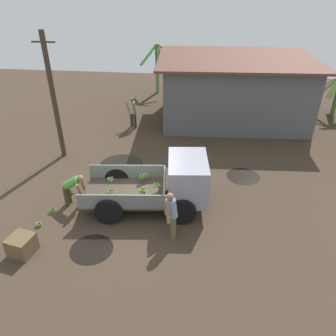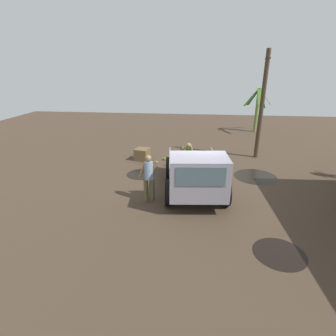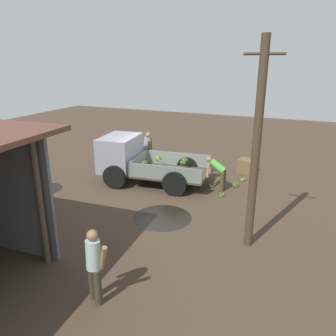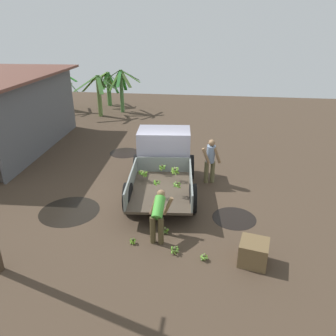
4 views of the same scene
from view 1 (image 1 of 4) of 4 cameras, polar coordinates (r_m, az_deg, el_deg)
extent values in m
plane|color=#443528|center=(12.10, -4.47, -6.37)|extent=(36.00, 36.00, 0.00)
cylinder|color=black|center=(14.64, -8.17, 0.63)|extent=(1.89, 1.89, 0.01)
cylinder|color=black|center=(14.01, 12.96, -1.42)|extent=(1.38, 1.38, 0.01)
cylinder|color=black|center=(10.63, -13.17, -13.60)|extent=(1.33, 1.33, 0.01)
cube|color=#42372B|center=(11.89, -7.49, -4.31)|extent=(3.07, 2.26, 0.08)
cube|color=slate|center=(12.51, -7.06, -0.59)|extent=(2.87, 0.35, 0.55)
cube|color=slate|center=(10.94, -8.21, -5.85)|extent=(2.87, 0.35, 0.55)
cube|color=slate|center=(11.60, -0.64, -3.10)|extent=(0.25, 1.97, 0.55)
cube|color=#918FA0|center=(11.42, 3.43, -1.68)|extent=(1.52, 2.06, 1.40)
cube|color=#4C606B|center=(11.33, 6.89, -0.49)|extent=(0.19, 1.54, 0.62)
cylinder|color=black|center=(12.65, 2.23, -1.87)|extent=(0.95, 0.31, 0.93)
cylinder|color=black|center=(10.99, 2.49, -7.64)|extent=(0.95, 0.31, 0.93)
cylinder|color=black|center=(12.81, -8.84, -1.80)|extent=(0.95, 0.31, 0.93)
cylinder|color=black|center=(11.18, -10.33, -7.45)|extent=(0.95, 0.31, 0.93)
sphere|color=brown|center=(12.20, -3.91, -1.08)|extent=(0.07, 0.07, 0.07)
cylinder|color=olive|center=(12.24, -3.66, -1.25)|extent=(0.10, 0.15, 0.13)
cylinder|color=olive|center=(12.27, -3.79, -1.13)|extent=(0.16, 0.08, 0.12)
cylinder|color=#558C24|center=(12.27, -4.07, -1.12)|extent=(0.14, 0.14, 0.11)
cylinder|color=#76A836|center=(12.21, -4.19, -1.30)|extent=(0.10, 0.16, 0.11)
cylinder|color=olive|center=(12.20, -3.98, -1.44)|extent=(0.13, 0.06, 0.15)
cylinder|color=olive|center=(12.20, -3.80, -1.43)|extent=(0.12, 0.11, 0.15)
sphere|color=#48412E|center=(11.58, -1.97, -2.77)|extent=(0.07, 0.07, 0.07)
cylinder|color=#6A9D44|center=(11.58, -1.62, -3.12)|extent=(0.13, 0.21, 0.14)
cylinder|color=#75A83E|center=(11.66, -1.71, -2.99)|extent=(0.16, 0.16, 0.18)
cylinder|color=olive|center=(11.67, -2.12, -2.95)|extent=(0.17, 0.15, 0.18)
cylinder|color=#4B8420|center=(11.62, -2.37, -2.98)|extent=(0.06, 0.21, 0.14)
cylinder|color=#649C2A|center=(11.56, -2.00, -3.25)|extent=(0.20, 0.06, 0.16)
sphere|color=brown|center=(11.17, -4.55, -3.63)|extent=(0.09, 0.09, 0.09)
cylinder|color=#69A623|center=(11.29, -4.59, -3.71)|extent=(0.23, 0.10, 0.18)
cylinder|color=#76B03B|center=(11.26, -4.86, -3.89)|extent=(0.13, 0.20, 0.20)
cylinder|color=#60931F|center=(11.20, -5.00, -4.03)|extent=(0.13, 0.23, 0.18)
cylinder|color=#6FA835|center=(11.16, -4.69, -4.24)|extent=(0.21, 0.09, 0.21)
cylinder|color=olive|center=(11.17, -4.41, -4.25)|extent=(0.18, 0.13, 0.22)
cylinder|color=#4B821E|center=(11.20, -4.23, -4.16)|extent=(0.10, 0.18, 0.23)
cylinder|color=#79B13D|center=(11.21, -4.00, -3.80)|extent=(0.11, 0.25, 0.12)
cylinder|color=#587933|center=(11.27, -4.22, -3.68)|extent=(0.23, 0.15, 0.15)
sphere|color=brown|center=(12.09, -4.64, -1.21)|extent=(0.08, 0.08, 0.08)
cylinder|color=#4D7721|center=(12.09, -4.74, -1.64)|extent=(0.16, 0.07, 0.16)
cylinder|color=olive|center=(12.08, -4.54, -1.64)|extent=(0.16, 0.11, 0.16)
cylinder|color=#5A8427|center=(12.10, -4.33, -1.51)|extent=(0.08, 0.18, 0.14)
cylinder|color=#689C3B|center=(12.15, -4.37, -1.41)|extent=(0.13, 0.15, 0.16)
cylinder|color=#43731B|center=(12.18, -4.51, -1.22)|extent=(0.19, 0.07, 0.12)
cylinder|color=#547825|center=(12.17, -4.75, -1.43)|extent=(0.13, 0.12, 0.17)
cylinder|color=#639D37|center=(12.15, -4.85, -1.50)|extent=(0.05, 0.14, 0.17)
cylinder|color=#53871E|center=(12.12, -4.86, -1.58)|extent=(0.11, 0.14, 0.17)
sphere|color=#47402E|center=(11.73, -10.03, -1.73)|extent=(0.06, 0.06, 0.06)
cylinder|color=#48811C|center=(11.80, -9.92, -1.71)|extent=(0.17, 0.04, 0.10)
cylinder|color=#60B025|center=(11.80, -10.15, -1.82)|extent=(0.14, 0.14, 0.13)
cylinder|color=#5B8E31|center=(11.74, -10.35, -1.93)|extent=(0.10, 0.17, 0.10)
cylinder|color=#6D9F40|center=(11.72, -10.08, -2.12)|extent=(0.15, 0.05, 0.15)
cylinder|color=#4F7A30|center=(11.70, -9.84, -2.05)|extent=(0.14, 0.15, 0.11)
cylinder|color=#5B8F22|center=(11.77, -9.78, -1.95)|extent=(0.10, 0.14, 0.15)
sphere|color=#47402E|center=(11.25, -10.07, -3.85)|extent=(0.07, 0.07, 0.07)
cylinder|color=#65A337|center=(11.33, -10.35, -3.93)|extent=(0.13, 0.20, 0.13)
cylinder|color=#77B133|center=(11.28, -10.33, -4.27)|extent=(0.14, 0.16, 0.17)
cylinder|color=#5B8731|center=(11.23, -9.99, -4.33)|extent=(0.19, 0.11, 0.16)
cylinder|color=#588C24|center=(11.29, -9.73, -4.18)|extent=(0.07, 0.17, 0.18)
cylinder|color=#547533|center=(11.34, -9.86, -3.84)|extent=(0.20, 0.08, 0.13)
cube|color=#58595D|center=(19.96, 22.36, 12.20)|extent=(0.38, 5.28, 3.32)
cube|color=#58595D|center=(21.56, 10.63, 15.22)|extent=(7.57, 0.50, 3.32)
cube|color=#58595D|center=(16.67, 12.46, 10.37)|extent=(7.57, 0.50, 3.32)
cube|color=brown|center=(18.66, 12.00, 18.12)|extent=(8.69, 6.52, 0.12)
cylinder|color=#3F3833|center=(21.23, 0.69, 15.48)|extent=(0.16, 0.16, 3.32)
cylinder|color=#3F3833|center=(16.67, -0.12, 11.10)|extent=(0.16, 0.16, 3.32)
cylinder|color=#423122|center=(14.94, -19.27, 11.33)|extent=(0.22, 0.22, 5.45)
cylinder|color=#423122|center=(14.40, -20.90, 19.84)|extent=(0.95, 0.07, 0.07)
cylinder|color=#638749|center=(23.35, -1.89, 16.76)|extent=(0.25, 0.25, 3.21)
cube|color=olive|center=(23.08, -0.88, 19.65)|extent=(0.84, 0.29, 0.92)
cube|color=#5D8740|center=(23.83, -1.02, 20.09)|extent=(0.72, 1.70, 0.86)
cube|color=#47733E|center=(23.40, -2.97, 19.63)|extent=(1.01, 0.71, 1.04)
cube|color=#268029|center=(22.80, -3.40, 19.07)|extent=(1.20, 1.05, 1.24)
cube|color=#405B1F|center=(22.59, -1.52, 19.12)|extent=(0.71, 1.12, 1.14)
cube|color=#3E7422|center=(21.66, 26.27, 13.25)|extent=(1.09, 1.02, 1.11)
cube|color=#3B522C|center=(21.22, 26.49, 12.89)|extent=(1.07, 0.37, 1.09)
cube|color=#477A21|center=(20.84, 27.13, 12.54)|extent=(1.07, 1.20, 1.03)
cylinder|color=brown|center=(10.40, 0.95, -10.63)|extent=(0.20, 0.20, 0.83)
cylinder|color=brown|center=(10.58, 0.75, -9.79)|extent=(0.20, 0.20, 0.83)
cylinder|color=#7D91AC|center=(10.01, 0.65, -7.03)|extent=(0.45, 0.40, 0.69)
sphere|color=#8C6746|center=(9.74, 0.35, -5.02)|extent=(0.24, 0.24, 0.24)
cylinder|color=#8C6746|center=(9.84, 0.02, -7.92)|extent=(0.19, 0.33, 0.62)
cylinder|color=#8C6746|center=(10.16, -0.38, -6.45)|extent=(0.19, 0.35, 0.61)
cylinder|color=#473D23|center=(12.49, -16.91, -4.26)|extent=(0.16, 0.16, 0.79)
cylinder|color=#473D23|center=(12.33, -17.32, -4.84)|extent=(0.16, 0.16, 0.79)
cylinder|color=green|center=(12.00, -16.41, -2.49)|extent=(0.69, 0.32, 0.58)
sphere|color=#8C6746|center=(11.74, -15.02, -1.71)|extent=(0.22, 0.22, 0.22)
cylinder|color=#8C6746|center=(12.10, -14.67, -2.66)|extent=(0.11, 0.27, 0.59)
cylinder|color=#8C6746|center=(11.79, -15.25, -3.67)|extent=(0.12, 0.32, 0.58)
cylinder|color=#393124|center=(18.00, -5.77, 8.21)|extent=(0.22, 0.22, 0.82)
cylinder|color=#393124|center=(18.14, -6.35, 8.35)|extent=(0.22, 0.22, 0.82)
cylinder|color=#A7BEB5|center=(17.79, -6.21, 10.43)|extent=(0.42, 0.43, 0.65)
sphere|color=#8C6746|center=(17.64, -6.32, 11.74)|extent=(0.23, 0.23, 0.23)
cylinder|color=#8C6746|center=(17.62, -5.86, 10.15)|extent=(0.27, 0.21, 0.61)
cylinder|color=#8C6746|center=(17.85, -6.95, 10.39)|extent=(0.31, 0.23, 0.60)
sphere|color=brown|center=(12.31, -19.49, -6.67)|extent=(0.07, 0.07, 0.07)
cylinder|color=#669C35|center=(12.30, -19.63, -7.06)|extent=(0.19, 0.07, 0.13)
cylinder|color=#53872B|center=(12.30, -19.33, -7.05)|extent=(0.15, 0.15, 0.14)
cylinder|color=#4E7626|center=(12.31, -19.11, -6.84)|extent=(0.06, 0.19, 0.10)
cylinder|color=#558030|center=(12.37, -19.22, -6.86)|extent=(0.14, 0.12, 0.17)
cylinder|color=#6BB034|center=(12.40, -19.36, -6.70)|extent=(0.18, 0.06, 0.14)
cylinder|color=olive|center=(12.39, -19.66, -6.80)|extent=(0.10, 0.17, 0.14)
cylinder|color=#53732B|center=(12.35, -19.78, -6.93)|extent=(0.12, 0.18, 0.13)
sphere|color=brown|center=(11.88, -21.61, -8.90)|extent=(0.07, 0.07, 0.07)
cylinder|color=#77B03D|center=(11.90, -21.87, -9.12)|extent=(0.13, 0.15, 0.10)
cylinder|color=olive|center=(11.87, -21.70, -9.25)|extent=(0.15, 0.06, 0.12)
cylinder|color=#72A625|center=(11.88, -21.44, -9.23)|extent=(0.11, 0.14, 0.14)
cylinder|color=#5C9A25|center=(11.90, -21.30, -9.01)|extent=(0.12, 0.15, 0.12)
cylinder|color=#73AD47|center=(11.94, -21.45, -9.00)|extent=(0.14, 0.06, 0.14)
cylinder|color=#78AD3E|center=(11.94, -21.75, -8.90)|extent=(0.12, 0.16, 0.09)
sphere|color=#403A29|center=(13.08, -16.47, -3.83)|extent=(0.07, 0.07, 0.07)
cylinder|color=#4A761D|center=(13.09, -16.30, -4.10)|extent=(0.08, 0.13, 0.13)
cylinder|color=#5E9C2E|center=(13.12, -16.24, -4.00)|extent=(0.09, 0.13, 0.13)
cylinder|color=olive|center=(13.15, -16.35, -3.92)|extent=(0.13, 0.04, 0.13)
cylinder|color=#5F9924|center=(13.15, -16.57, -3.95)|extent=(0.09, 0.13, 0.12)
cylinder|color=#70A229|center=(13.11, -16.60, -4.10)|extent=(0.09, 0.12, 0.14)
cylinder|color=#62B125|center=(13.05, -16.51, -4.11)|extent=(0.15, 0.05, 0.08)
sphere|color=#4B4431|center=(12.28, -15.08, -6.15)|extent=(0.08, 0.08, 0.08)
cylinder|color=#77AC3B|center=(12.33, -14.79, -6.24)|extent=(0.15, 0.14, 0.13)
cylinder|color=#6DA13B|center=(12.36, -15.11, -6.14)|extent=(0.17, 0.12, 0.12)
cylinder|color=#578431|center=(12.33, -15.34, -6.35)|extent=(0.06, 0.17, 0.13)
cylinder|color=#6BA427|center=(12.25, -15.22, -6.50)|extent=(0.18, 0.06, 0.10)
cylinder|color=#598228|center=(12.27, -14.88, -6.49)|extent=(0.12, 0.15, 0.14)
cube|color=brown|center=(10.97, -24.11, -12.14)|extent=(0.81, 0.81, 0.61)
camera|label=2|loc=(12.58, 45.02, 9.53)|focal=28.00mm
camera|label=3|loc=(22.32, -14.10, 23.89)|focal=35.00mm
camera|label=4|loc=(14.40, -51.23, 12.32)|focal=35.00mm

